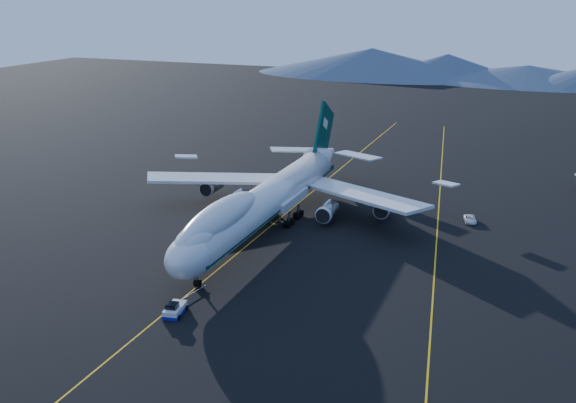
% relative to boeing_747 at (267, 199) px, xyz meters
% --- Properties ---
extents(ground, '(500.00, 500.00, 0.00)m').
position_rel_boeing_747_xyz_m(ground, '(-0.00, -0.03, -5.81)').
color(ground, black).
rests_on(ground, ground).
extents(taxiway_line_main, '(0.25, 220.00, 0.01)m').
position_rel_boeing_747_xyz_m(taxiway_line_main, '(-0.00, -0.03, -5.80)').
color(taxiway_line_main, '#E7A90D').
rests_on(taxiway_line_main, ground).
extents(taxiway_line_side, '(28.08, 198.09, 0.01)m').
position_rel_boeing_747_xyz_m(taxiway_line_side, '(30.00, 9.97, -5.80)').
color(taxiway_line_side, '#E7A90D').
rests_on(taxiway_line_side, ground).
extents(boeing_747, '(59.62, 72.43, 19.37)m').
position_rel_boeing_747_xyz_m(boeing_747, '(0.00, 0.00, 0.00)').
color(boeing_747, silver).
rests_on(boeing_747, ground).
extents(pushback_tug, '(3.05, 4.65, 1.89)m').
position_rel_boeing_747_xyz_m(pushback_tug, '(1.48, -35.40, -5.22)').
color(pushback_tug, silver).
rests_on(pushback_tug, ground).
extents(service_van, '(3.08, 4.83, 1.24)m').
position_rel_boeing_747_xyz_m(service_van, '(34.98, 17.88, -5.19)').
color(service_van, white).
rests_on(service_van, ground).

